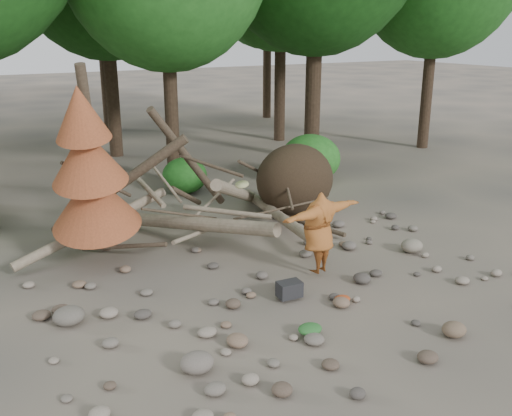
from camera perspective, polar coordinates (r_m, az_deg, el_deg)
ground at (r=11.28m, az=4.76°, el=-8.66°), size 120.00×120.00×0.00m
deadfall_pile at (r=15.31m, az=2.21°, el=2.36°), size 8.55×5.24×3.30m
dead_conifer at (r=12.32m, az=-16.29°, el=3.43°), size 2.06×2.16×4.35m
bush_mid at (r=17.95m, az=-7.14°, el=3.25°), size 1.40×1.40×1.12m
bush_right at (r=19.18m, az=5.46°, el=4.97°), size 2.00×2.00×1.60m
frisbee_thrower at (r=11.83m, az=6.30°, el=-2.44°), size 3.08×0.93×2.21m
backpack at (r=11.03m, az=3.36°, el=-8.39°), size 0.48×0.34×0.30m
cloth_green at (r=9.89m, az=5.42°, el=-12.20°), size 0.43×0.35×0.16m
cloth_orange at (r=10.99m, az=8.61°, el=-9.22°), size 0.33×0.27×0.12m
boulder_front_left at (r=8.96m, az=-5.92°, el=-15.12°), size 0.52×0.47×0.31m
boulder_front_right at (r=10.37m, az=19.20°, el=-11.40°), size 0.43×0.38×0.26m
boulder_mid_right at (r=13.70m, az=15.33°, el=-3.66°), size 0.52×0.47×0.31m
boulder_mid_left at (r=10.67m, az=-18.22°, el=-10.20°), size 0.55×0.50×0.33m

